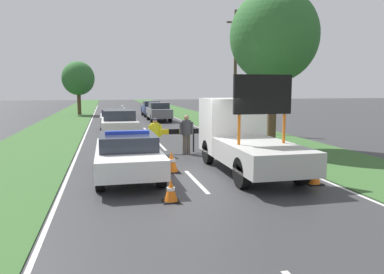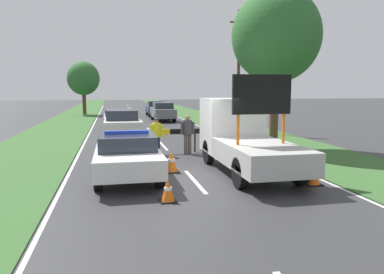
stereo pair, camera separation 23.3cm
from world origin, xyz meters
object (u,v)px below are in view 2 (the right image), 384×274
object	(u,v)px
police_officer	(156,133)
pedestrian_civilian	(188,131)
roadside_tree_near_left	(83,79)
traffic_cone_behind_barrier	(171,162)
queued_car_sedan_silver	(118,119)
traffic_cone_centre_front	(313,174)
queued_car_van_white	(122,125)
police_car	(127,153)
work_truck	(243,136)
traffic_cone_near_police	(241,147)
queued_car_hatch_blue	(156,108)
roadside_tree_near_right	(276,36)
utility_pole	(239,70)
queued_car_suv_grey	(163,111)
road_barrier	(170,133)
traffic_cone_near_truck	(168,191)
traffic_cone_lane_edge	(107,147)

from	to	relation	value
police_officer	pedestrian_civilian	bearing A→B (deg)	-164.64
pedestrian_civilian	roadside_tree_near_left	world-z (taller)	roadside_tree_near_left
traffic_cone_behind_barrier	queued_car_sedan_silver	xyz separation A→B (m)	(-1.53, 13.29, 0.42)
police_officer	traffic_cone_centre_front	bearing A→B (deg)	137.73
pedestrian_civilian	queued_car_van_white	size ratio (longest dim) A/B	0.42
queued_car_sedan_silver	police_officer	bearing A→B (deg)	98.04
police_car	pedestrian_civilian	bearing A→B (deg)	55.66
work_truck	police_car	bearing A→B (deg)	2.50
traffic_cone_centre_front	traffic_cone_behind_barrier	distance (m)	4.52
police_officer	traffic_cone_behind_barrier	world-z (taller)	police_officer
traffic_cone_near_police	traffic_cone_behind_barrier	distance (m)	4.47
police_car	traffic_cone_near_police	xyz separation A→B (m)	(4.91, 3.16, -0.47)
traffic_cone_near_police	roadside_tree_near_left	bearing A→B (deg)	107.65
queued_car_hatch_blue	police_officer	bearing A→B (deg)	83.58
queued_car_hatch_blue	roadside_tree_near_right	xyz separation A→B (m)	(3.04, -21.34, 4.30)
traffic_cone_behind_barrier	utility_pole	world-z (taller)	utility_pole
roadside_tree_near_left	utility_pole	world-z (taller)	utility_pole
queued_car_suv_grey	pedestrian_civilian	bearing A→B (deg)	86.16
pedestrian_civilian	queued_car_van_white	distance (m)	5.21
road_barrier	traffic_cone_behind_barrier	size ratio (longest dim) A/B	3.94
traffic_cone_behind_barrier	roadside_tree_near_left	xyz separation A→B (m)	(-4.75, 28.63, 3.42)
work_truck	traffic_cone_near_police	distance (m)	3.22
roadside_tree_near_left	traffic_cone_near_police	bearing A→B (deg)	-72.35
road_barrier	queued_car_hatch_blue	size ratio (longest dim) A/B	0.66
traffic_cone_near_truck	utility_pole	distance (m)	16.02
traffic_cone_centre_front	traffic_cone_near_truck	bearing A→B (deg)	-170.25
traffic_cone_behind_barrier	roadside_tree_near_right	distance (m)	8.18
queued_car_van_white	queued_car_hatch_blue	size ratio (longest dim) A/B	0.95
traffic_cone_near_truck	queued_car_sedan_silver	distance (m)	16.57
police_car	roadside_tree_near_left	size ratio (longest dim) A/B	0.90
pedestrian_civilian	traffic_cone_behind_barrier	world-z (taller)	pedestrian_civilian
queued_car_van_white	utility_pole	xyz separation A→B (m)	(7.46, 3.08, 3.07)
pedestrian_civilian	roadside_tree_near_right	world-z (taller)	roadside_tree_near_right
pedestrian_civilian	traffic_cone_near_police	world-z (taller)	pedestrian_civilian
police_officer	queued_car_hatch_blue	size ratio (longest dim) A/B	0.37
traffic_cone_lane_edge	queued_car_suv_grey	distance (m)	16.00
roadside_tree_near_right	pedestrian_civilian	bearing A→B (deg)	-171.74
work_truck	pedestrian_civilian	world-z (taller)	work_truck
queued_car_sedan_silver	traffic_cone_near_police	bearing A→B (deg)	115.47
queued_car_sedan_silver	work_truck	bearing A→B (deg)	106.63
queued_car_sedan_silver	queued_car_hatch_blue	bearing A→B (deg)	-108.03
roadside_tree_near_left	traffic_cone_lane_edge	bearing A→B (deg)	-83.87
traffic_cone_centre_front	roadside_tree_near_left	bearing A→B (deg)	105.32
traffic_cone_lane_edge	traffic_cone_near_police	bearing A→B (deg)	-13.62
police_car	roadside_tree_near_right	distance (m)	9.16
road_barrier	traffic_cone_near_police	distance (m)	3.11
traffic_cone_near_truck	queued_car_suv_grey	distance (m)	22.98
queued_car_sedan_silver	roadside_tree_near_right	world-z (taller)	roadside_tree_near_right
traffic_cone_centre_front	utility_pole	bearing A→B (deg)	80.32
police_car	queued_car_hatch_blue	size ratio (longest dim) A/B	1.19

